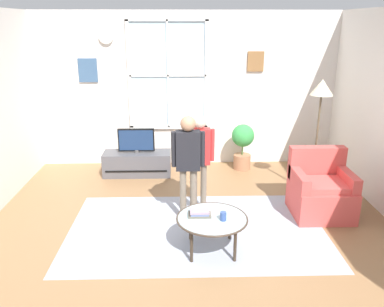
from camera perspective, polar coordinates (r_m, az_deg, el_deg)
ground_plane at (r=4.78m, az=-0.21°, el=-12.88°), size 5.84×6.20×0.02m
back_wall at (r=7.02m, az=-0.95°, el=9.32°), size 5.24×0.17×2.68m
area_rug at (r=5.03m, az=0.69°, el=-10.97°), size 3.20×1.96×0.01m
tv_stand at (r=6.73m, az=-7.96°, el=-1.45°), size 1.13×0.43×0.40m
television at (r=6.60m, az=-8.12°, el=1.94°), size 0.61×0.08×0.41m
armchair at (r=5.57m, az=18.21°, el=-5.21°), size 0.76×0.74×0.87m
coffee_table at (r=4.45m, az=2.93°, el=-9.59°), size 0.81×0.81×0.41m
book_stack at (r=4.46m, az=1.11°, el=-8.62°), size 0.26×0.16×0.08m
cup at (r=4.37m, az=4.56°, el=-9.07°), size 0.07×0.07×0.10m
remote_near_books at (r=4.58m, az=1.66°, el=-8.24°), size 0.08×0.15×0.02m
person_red_shirt at (r=5.20m, az=1.04°, el=0.22°), size 0.41×0.18×1.35m
person_black_shirt at (r=4.92m, az=-0.57°, el=-0.47°), size 0.42×0.19×1.40m
potted_plant_by_window at (r=6.91m, az=7.39°, el=1.53°), size 0.39×0.39×0.81m
floor_lamp at (r=5.86m, az=18.24°, el=7.49°), size 0.32×0.32×1.73m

